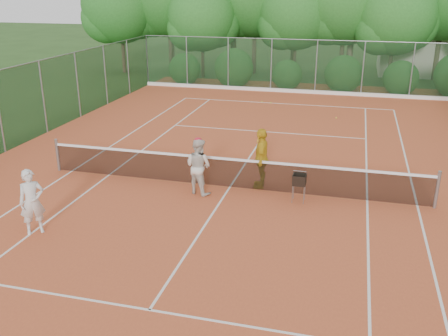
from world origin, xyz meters
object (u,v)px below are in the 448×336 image
Objects in this scene: player_white at (32,202)px; player_center_grp at (198,166)px; player_yellow at (261,158)px; ball_hopper at (299,180)px.

player_white is 0.97× the size of player_center_grp.
player_yellow is (4.94, 4.42, 0.10)m from player_white.
player_yellow is at bearing 0.16° from player_white.
player_yellow is 2.26× the size of ball_hopper.
player_white is 2.02× the size of ball_hopper.
ball_hopper is at bearing -11.47° from player_white.
player_yellow is (1.71, 0.94, 0.08)m from player_center_grp.
player_white is 0.90× the size of player_yellow.
player_center_grp is (3.23, 3.49, 0.02)m from player_white.
player_yellow is 1.53m from ball_hopper.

